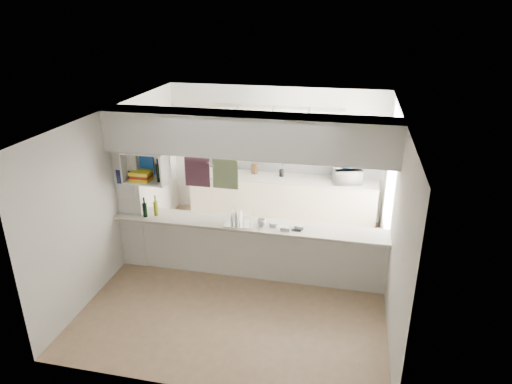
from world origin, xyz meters
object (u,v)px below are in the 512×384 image
(microwave, at_px, (347,176))
(bowl, at_px, (346,167))
(dish_rack, at_px, (239,218))
(wine_bottles, at_px, (151,209))

(microwave, distance_m, bowl, 0.17)
(dish_rack, xyz_separation_m, wine_bottles, (-1.42, -0.02, 0.04))
(bowl, xyz_separation_m, wine_bottles, (-2.93, -2.15, -0.18))
(bowl, height_order, dish_rack, bowl)
(microwave, xyz_separation_m, wine_bottles, (-2.97, -2.14, -0.01))
(dish_rack, bearing_deg, bowl, 51.09)
(bowl, relative_size, wine_bottles, 0.66)
(bowl, relative_size, dish_rack, 0.50)
(microwave, distance_m, dish_rack, 2.62)
(bowl, xyz_separation_m, dish_rack, (-1.51, -2.13, -0.22))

